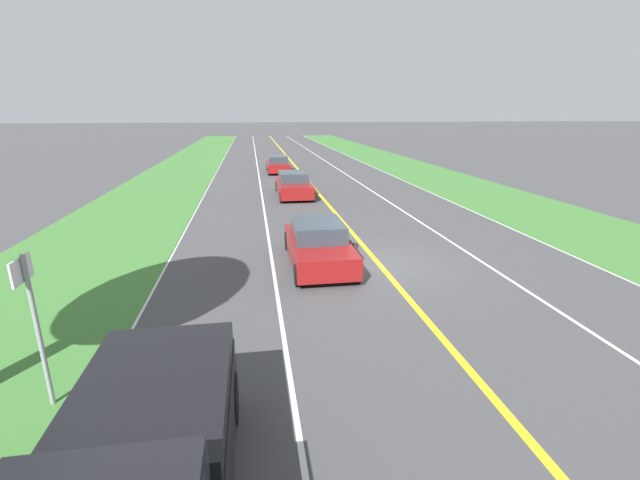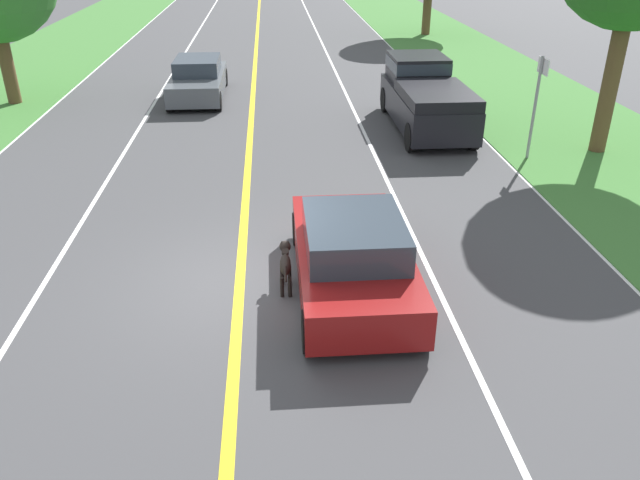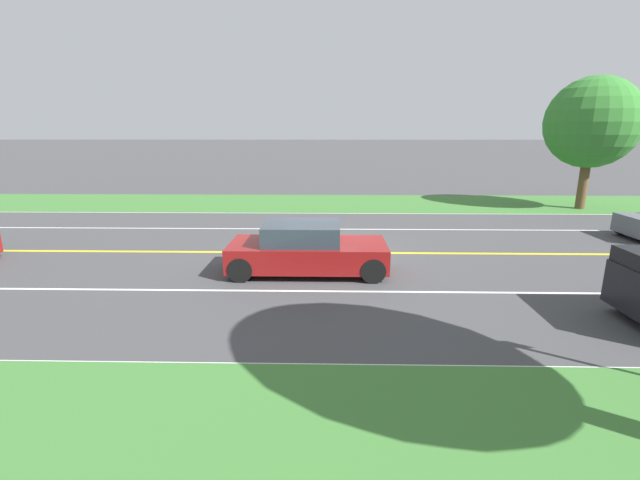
% 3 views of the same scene
% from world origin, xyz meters
% --- Properties ---
extents(ground_plane, '(400.00, 400.00, 0.00)m').
position_xyz_m(ground_plane, '(0.00, 0.00, 0.00)').
color(ground_plane, '#424244').
extents(centre_divider_line, '(0.18, 160.00, 0.01)m').
position_xyz_m(centre_divider_line, '(0.00, 0.00, 0.00)').
color(centre_divider_line, yellow).
rests_on(centre_divider_line, ground).
extents(lane_edge_line_right, '(0.14, 160.00, 0.01)m').
position_xyz_m(lane_edge_line_right, '(7.00, 0.00, 0.00)').
color(lane_edge_line_right, white).
rests_on(lane_edge_line_right, ground).
extents(lane_edge_line_left, '(0.14, 160.00, 0.01)m').
position_xyz_m(lane_edge_line_left, '(-7.00, 0.00, 0.00)').
color(lane_edge_line_left, white).
rests_on(lane_edge_line_left, ground).
extents(lane_dash_same_dir, '(0.10, 160.00, 0.01)m').
position_xyz_m(lane_dash_same_dir, '(3.50, 0.00, 0.00)').
color(lane_dash_same_dir, white).
rests_on(lane_dash_same_dir, ground).
extents(lane_dash_oncoming, '(0.10, 160.00, 0.01)m').
position_xyz_m(lane_dash_oncoming, '(-3.50, 0.00, 0.00)').
color(lane_dash_oncoming, white).
rests_on(lane_dash_oncoming, ground).
extents(grass_verge_left, '(6.00, 160.00, 0.03)m').
position_xyz_m(grass_verge_left, '(-10.00, 0.00, 0.01)').
color(grass_verge_left, '#3D7533').
rests_on(grass_verge_left, ground).
extents(ego_car, '(1.93, 4.36, 1.41)m').
position_xyz_m(ego_car, '(1.98, -0.38, 0.66)').
color(ego_car, maroon).
rests_on(ego_car, ground).
extents(dog, '(0.22, 1.06, 0.80)m').
position_xyz_m(dog, '(0.83, -0.27, 0.51)').
color(dog, black).
rests_on(dog, ground).
extents(roadside_tree_left_near, '(4.40, 4.40, 6.49)m').
position_xyz_m(roadside_tree_left_near, '(-8.44, 13.11, 4.27)').
color(roadside_tree_left_near, brown).
rests_on(roadside_tree_left_near, ground).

